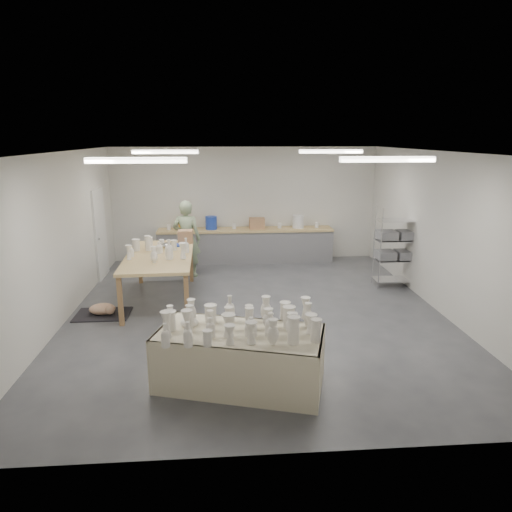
{
  "coord_description": "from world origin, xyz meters",
  "views": [
    {
      "loc": [
        -0.63,
        -8.11,
        3.27
      ],
      "look_at": [
        0.01,
        0.28,
        1.05
      ],
      "focal_mm": 32.0,
      "sensor_mm": 36.0,
      "label": 1
    }
  ],
  "objects": [
    {
      "name": "potter",
      "position": [
        -1.46,
        2.52,
        0.91
      ],
      "size": [
        0.75,
        0.57,
        1.83
      ],
      "primitive_type": "imported",
      "rotation": [
        0.0,
        0.0,
        2.92
      ],
      "color": "gray",
      "rests_on": "ground"
    },
    {
      "name": "rug",
      "position": [
        -2.9,
        0.12,
        0.01
      ],
      "size": [
        1.0,
        0.7,
        0.02
      ],
      "primitive_type": "cube",
      "color": "black",
      "rests_on": "ground"
    },
    {
      "name": "red_stool",
      "position": [
        -1.46,
        2.79,
        0.3
      ],
      "size": [
        0.37,
        0.37,
        0.33
      ],
      "rotation": [
        0.0,
        0.0,
        -0.05
      ],
      "color": "#B32119",
      "rests_on": "ground"
    },
    {
      "name": "drying_table",
      "position": [
        -0.42,
        -2.56,
        0.44
      ],
      "size": [
        2.39,
        1.64,
        1.14
      ],
      "rotation": [
        0.0,
        0.0,
        -0.28
      ],
      "color": "olive",
      "rests_on": "ground"
    },
    {
      "name": "room",
      "position": [
        -0.11,
        0.08,
        2.06
      ],
      "size": [
        8.0,
        8.02,
        3.0
      ],
      "color": "#424449",
      "rests_on": "ground"
    },
    {
      "name": "back_counter",
      "position": [
        -0.01,
        3.68,
        0.49
      ],
      "size": [
        4.6,
        0.6,
        1.24
      ],
      "color": "tan",
      "rests_on": "ground"
    },
    {
      "name": "cat",
      "position": [
        -2.88,
        0.1,
        0.13
      ],
      "size": [
        0.58,
        0.5,
        0.21
      ],
      "rotation": [
        0.0,
        0.0,
        0.4
      ],
      "color": "white",
      "rests_on": "rug"
    },
    {
      "name": "work_table",
      "position": [
        -1.85,
        0.91,
        0.95
      ],
      "size": [
        1.37,
        2.63,
        1.35
      ],
      "rotation": [
        0.0,
        0.0,
        0.03
      ],
      "color": "tan",
      "rests_on": "ground"
    },
    {
      "name": "wire_shelf",
      "position": [
        3.2,
        1.4,
        0.92
      ],
      "size": [
        0.88,
        0.48,
        1.8
      ],
      "color": "silver",
      "rests_on": "ground"
    }
  ]
}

